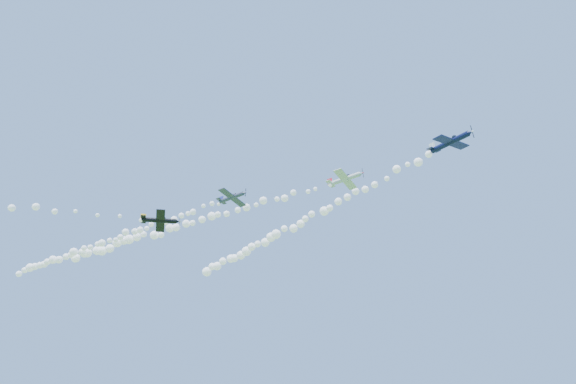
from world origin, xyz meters
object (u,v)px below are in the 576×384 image
Objects in this scene: plane_navy at (451,142)px; plane_grey at (232,197)px; plane_black at (160,220)px; plane_white at (345,179)px.

plane_grey is at bearing -151.25° from plane_navy.
plane_navy reaches higher than plane_grey.
plane_navy reaches higher than plane_black.
plane_white is 1.10× the size of plane_grey.
plane_black is at bearing -108.08° from plane_grey.
plane_white is 0.89× the size of plane_navy.
plane_grey is (-36.63, -9.51, -2.03)m from plane_navy.
plane_white reaches higher than plane_black.
plane_black is (-3.24, -12.25, -8.65)m from plane_grey.
plane_white is 1.26× the size of plane_black.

